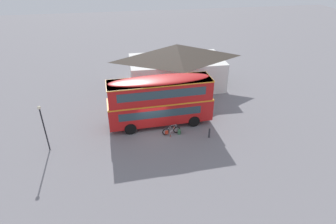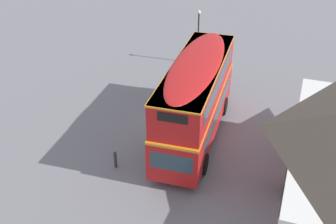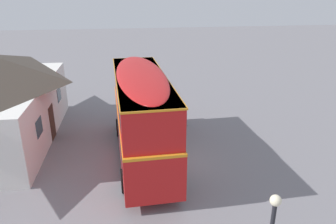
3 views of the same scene
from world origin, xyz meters
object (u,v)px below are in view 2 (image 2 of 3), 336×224
(water_bottle_red_squeeze, at_px, (151,133))
(backpack_on_ground, at_px, (151,140))
(touring_bicycle, at_px, (158,131))
(street_lamp, at_px, (198,31))
(double_decker_bus, at_px, (196,97))
(kerb_bollard, at_px, (115,159))

(water_bottle_red_squeeze, bearing_deg, backpack_on_ground, 20.96)
(touring_bicycle, distance_m, water_bottle_red_squeeze, 0.54)
(water_bottle_red_squeeze, relative_size, street_lamp, 0.05)
(double_decker_bus, xyz_separation_m, water_bottle_red_squeeze, (0.52, -2.45, -2.55))
(street_lamp, height_order, kerb_bollard, street_lamp)
(touring_bicycle, height_order, kerb_bollard, touring_bicycle)
(touring_bicycle, height_order, street_lamp, street_lamp)
(touring_bicycle, xyz_separation_m, street_lamp, (-10.53, -0.47, 2.27))
(touring_bicycle, relative_size, kerb_bollard, 1.79)
(touring_bicycle, relative_size, water_bottle_red_squeeze, 8.34)
(water_bottle_red_squeeze, relative_size, kerb_bollard, 0.21)
(backpack_on_ground, bearing_deg, kerb_bollard, -22.00)
(kerb_bollard, bearing_deg, street_lamp, 177.24)
(street_lamp, bearing_deg, water_bottle_red_squeeze, 0.11)
(kerb_bollard, bearing_deg, double_decker_bus, 141.48)
(touring_bicycle, relative_size, backpack_on_ground, 3.43)
(double_decker_bus, distance_m, water_bottle_red_squeeze, 3.57)
(water_bottle_red_squeeze, height_order, street_lamp, street_lamp)
(backpack_on_ground, bearing_deg, double_decker_bus, 123.66)
(double_decker_bus, bearing_deg, touring_bicycle, -72.31)
(street_lamp, bearing_deg, kerb_bollard, -2.76)
(kerb_bollard, bearing_deg, backpack_on_ground, 158.00)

